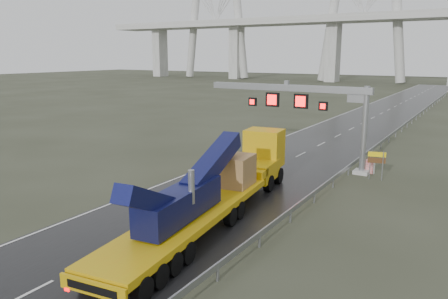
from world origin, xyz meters
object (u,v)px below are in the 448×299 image
Objects in this scene: sign_gantry at (309,103)px; striped_barrier at (370,166)px; heavy_haul_truck at (224,182)px; exit_sign_pair at (377,160)px.

striped_barrier is (5.34, 0.55, -5.04)m from sign_gantry.
sign_gantry is 13.00× the size of striped_barrier.
heavy_haul_truck is 13.74m from exit_sign_pair.
striped_barrier is at bearing 5.92° from sign_gantry.
sign_gantry is 6.52× the size of exit_sign_pair.
sign_gantry is 0.71× the size of heavy_haul_truck.
sign_gantry is 7.37m from striped_barrier.
sign_gantry is 7.48m from exit_sign_pair.
heavy_haul_truck is at bearing -91.51° from sign_gantry.
striped_barrier is at bearing 101.13° from exit_sign_pair.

